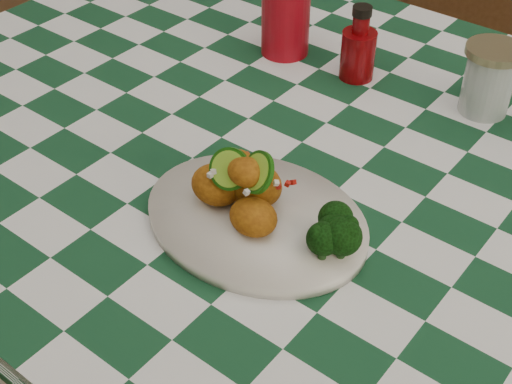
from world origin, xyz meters
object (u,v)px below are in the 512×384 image
Objects in this scene: dining_table at (340,343)px; fried_chicken_pile at (250,186)px; plate at (256,220)px; red_tumbler at (286,14)px; wooden_chair_left at (420,86)px; ketchup_bottle at (359,43)px; mason_jar at (489,80)px.

fried_chicken_pile is at bearing -105.98° from dining_table.
fried_chicken_pile reaches higher than plate.
wooden_chair_left is (0.03, 0.55, -0.39)m from red_tumbler.
red_tumbler is at bearing 120.79° from fried_chicken_pile.
fried_chicken_pile is 0.89× the size of red_tumbler.
ketchup_bottle is (-0.10, 0.40, 0.05)m from plate.
fried_chicken_pile is 0.46m from red_tumbler.
red_tumbler is 0.15m from ketchup_bottle.
red_tumbler is at bearing 121.83° from plate.
mason_jar is at bearing 6.27° from red_tumbler.
ketchup_bottle is 0.22m from mason_jar.
fried_chicken_pile is (-0.05, -0.19, 0.45)m from dining_table.
ketchup_bottle is (-0.09, 0.40, 0.00)m from fried_chicken_pile.
mason_jar is at bearing 73.94° from fried_chicken_pile.
fried_chicken_pile is at bearing -106.06° from mason_jar.
mason_jar is (0.11, 0.43, 0.05)m from plate.
mason_jar reaches higher than dining_table.
wooden_chair_left is (-0.20, 0.94, -0.38)m from fried_chicken_pile.
ketchup_bottle is (0.15, 0.00, -0.01)m from red_tumbler.
red_tumbler is 0.16× the size of wooden_chair_left.
red_tumbler is at bearing -178.09° from ketchup_bottle.
mason_jar is at bearing 73.88° from dining_table.
dining_table is 0.49m from fried_chicken_pile.
ketchup_bottle is at bearing -85.78° from wooden_chair_left.
red_tumbler is 1.32× the size of mason_jar.
red_tumbler is 1.16× the size of ketchup_bottle.
dining_table is 0.80m from wooden_chair_left.
wooden_chair_left is (-0.21, 0.94, -0.33)m from plate.
ketchup_bottle is 1.14× the size of mason_jar.
fried_chicken_pile is at bearing -59.21° from red_tumbler.
wooden_chair_left is (-0.26, 0.76, 0.07)m from dining_table.
plate is 0.32× the size of wooden_chair_left.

